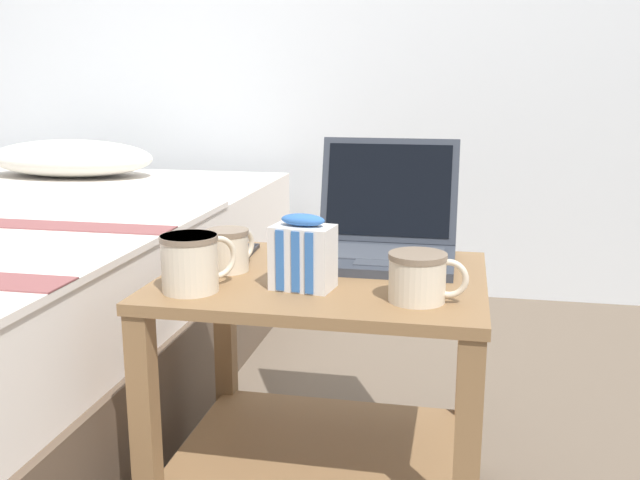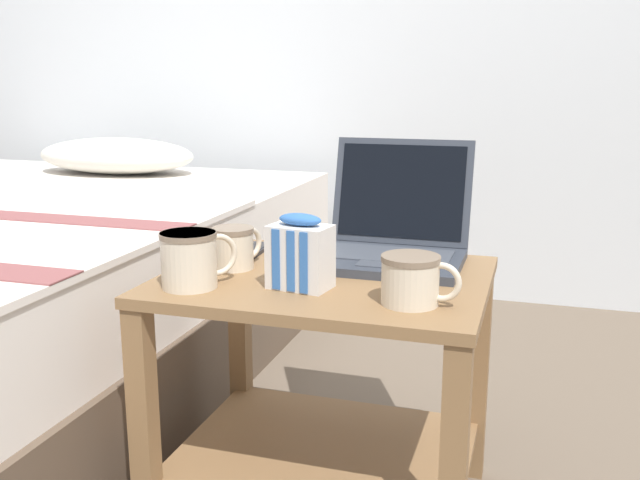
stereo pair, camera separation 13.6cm
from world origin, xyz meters
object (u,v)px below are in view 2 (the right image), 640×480
at_px(mug_front_left, 234,245).
at_px(cell_phone, 249,250).
at_px(mug_front_right, 412,277).
at_px(laptop, 392,237).
at_px(mug_mid_center, 190,257).
at_px(snack_bag, 300,254).

height_order(mug_front_left, cell_phone, mug_front_left).
bearing_deg(mug_front_right, mug_front_left, 161.64).
xyz_separation_m(laptop, mug_front_right, (0.10, -0.29, -0.00)).
xyz_separation_m(mug_mid_center, cell_phone, (-0.00, 0.28, -0.05)).
bearing_deg(cell_phone, snack_bag, -48.64).
xyz_separation_m(mug_front_left, mug_mid_center, (-0.02, -0.15, 0.01)).
distance_m(mug_mid_center, cell_phone, 0.29).
bearing_deg(cell_phone, mug_front_right, -32.45).
distance_m(mug_front_left, mug_front_right, 0.41).
bearing_deg(mug_front_left, snack_bag, -27.98).
relative_size(laptop, cell_phone, 2.17).
bearing_deg(cell_phone, mug_front_left, -79.25).
distance_m(mug_front_left, cell_phone, 0.14).
bearing_deg(mug_mid_center, cell_phone, 90.76).
xyz_separation_m(laptop, mug_mid_center, (-0.32, -0.31, 0.01)).
bearing_deg(laptop, snack_bag, -114.71).
xyz_separation_m(laptop, cell_phone, (-0.32, -0.03, -0.04)).
bearing_deg(laptop, cell_phone, -174.60).
height_order(laptop, mug_mid_center, laptop).
bearing_deg(mug_mid_center, mug_front_right, 2.73).
bearing_deg(snack_bag, mug_front_right, -9.65).
xyz_separation_m(mug_front_left, snack_bag, (0.17, -0.09, 0.02)).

